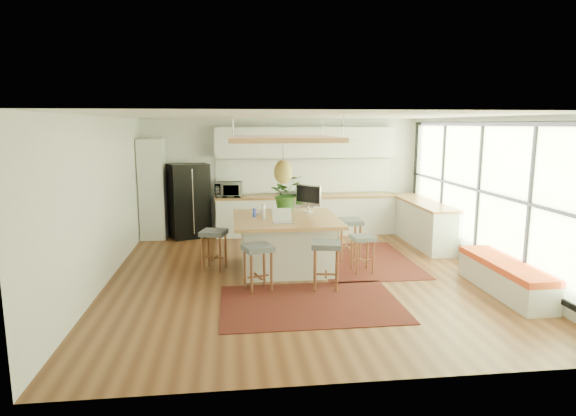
{
  "coord_description": "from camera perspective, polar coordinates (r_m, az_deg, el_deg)",
  "views": [
    {
      "loc": [
        -1.2,
        -7.88,
        2.57
      ],
      "look_at": [
        -0.2,
        0.5,
        1.1
      ],
      "focal_mm": 30.11,
      "sensor_mm": 36.0,
      "label": 1
    }
  ],
  "objects": [
    {
      "name": "stool_left_side",
      "position": [
        8.71,
        -8.72,
        -4.97
      ],
      "size": [
        0.53,
        0.53,
        0.72
      ],
      "primitive_type": null,
      "rotation": [
        0.0,
        0.0,
        -1.86
      ],
      "color": "#45484C",
      "rests_on": "floor"
    },
    {
      "name": "stool_near_left",
      "position": [
        7.59,
        -3.56,
        -7.1
      ],
      "size": [
        0.53,
        0.53,
        0.72
      ],
      "primitive_type": null,
      "rotation": [
        0.0,
        0.0,
        0.29
      ],
      "color": "#45484C",
      "rests_on": "floor"
    },
    {
      "name": "stool_near_right",
      "position": [
        7.67,
        4.5,
        -6.94
      ],
      "size": [
        0.53,
        0.53,
        0.76
      ],
      "primitive_type": null,
      "rotation": [
        0.0,
        0.0,
        -0.2
      ],
      "color": "#45484C",
      "rests_on": "floor"
    },
    {
      "name": "microwave",
      "position": [
        11.11,
        -7.01,
        2.37
      ],
      "size": [
        0.63,
        0.38,
        0.41
      ],
      "primitive_type": "imported",
      "rotation": [
        0.0,
        0.0,
        -0.07
      ],
      "color": "#A5A5AA",
      "rests_on": "back_counter_top"
    },
    {
      "name": "ceiling",
      "position": [
        7.97,
        1.89,
        10.81
      ],
      "size": [
        7.0,
        7.0,
        0.0
      ],
      "primitive_type": "plane",
      "rotation": [
        3.14,
        0.0,
        0.0
      ],
      "color": "white",
      "rests_on": "ground"
    },
    {
      "name": "pantry",
      "position": [
        11.29,
        -15.68,
        2.16
      ],
      "size": [
        0.55,
        0.6,
        2.25
      ],
      "primitive_type": "cube",
      "color": "beige",
      "rests_on": "floor"
    },
    {
      "name": "back_counter_base",
      "position": [
        11.4,
        2.15,
        -0.89
      ],
      "size": [
        4.2,
        0.6,
        0.88
      ],
      "primitive_type": "cube",
      "color": "beige",
      "rests_on": "floor"
    },
    {
      "name": "rug_right",
      "position": [
        9.39,
        8.85,
        -6.09
      ],
      "size": [
        1.8,
        2.6,
        0.01
      ],
      "primitive_type": "cube",
      "color": "black",
      "rests_on": "floor"
    },
    {
      "name": "rug_near",
      "position": [
        7.13,
        2.7,
        -11.22
      ],
      "size": [
        2.6,
        1.8,
        0.01
      ],
      "primitive_type": "cube",
      "color": "black",
      "rests_on": "floor"
    },
    {
      "name": "monitor",
      "position": [
        9.04,
        2.41,
        1.09
      ],
      "size": [
        0.55,
        0.55,
        0.53
      ],
      "primitive_type": null,
      "rotation": [
        0.0,
        0.0,
        -0.79
      ],
      "color": "#A5A5AA",
      "rests_on": "island"
    },
    {
      "name": "island",
      "position": [
        8.7,
        -0.27,
        -4.11
      ],
      "size": [
        1.85,
        1.85,
        0.93
      ],
      "primitive_type": null,
      "color": "brown",
      "rests_on": "floor"
    },
    {
      "name": "laptop",
      "position": [
        8.1,
        -0.56,
        -0.93
      ],
      "size": [
        0.37,
        0.39,
        0.25
      ],
      "primitive_type": null,
      "rotation": [
        0.0,
        0.0,
        0.1
      ],
      "color": "#A5A5AA",
      "rests_on": "island"
    },
    {
      "name": "window_bench",
      "position": [
        8.2,
        24.18,
        -7.45
      ],
      "size": [
        0.52,
        2.0,
        0.5
      ],
      "primitive_type": null,
      "color": "beige",
      "rests_on": "floor"
    },
    {
      "name": "range",
      "position": [
        11.35,
        0.91,
        -0.63
      ],
      "size": [
        0.76,
        0.62,
        1.0
      ],
      "primitive_type": null,
      "color": "#A5A5AA",
      "rests_on": "floor"
    },
    {
      "name": "stool_right_back",
      "position": [
        9.3,
        7.15,
        -3.98
      ],
      "size": [
        0.47,
        0.47,
        0.8
      ],
      "primitive_type": null,
      "rotation": [
        0.0,
        0.0,
        1.57
      ],
      "color": "#45484C",
      "rests_on": "floor"
    },
    {
      "name": "island_plant",
      "position": [
        9.19,
        -0.29,
        1.28
      ],
      "size": [
        0.9,
        0.91,
        0.53
      ],
      "primitive_type": "imported",
      "rotation": [
        0.0,
        0.0,
        0.68
      ],
      "color": "#1E4C19",
      "rests_on": "island"
    },
    {
      "name": "island_bottle_0",
      "position": [
        8.64,
        -3.98,
        -0.44
      ],
      "size": [
        0.07,
        0.07,
        0.19
      ],
      "primitive_type": "cylinder",
      "color": "#2C3CB0",
      "rests_on": "island"
    },
    {
      "name": "island_bottle_1",
      "position": [
        8.4,
        -2.87,
        -0.72
      ],
      "size": [
        0.07,
        0.07,
        0.19
      ],
      "primitive_type": "cylinder",
      "color": "silver",
      "rests_on": "island"
    },
    {
      "name": "wall_right",
      "position": [
        9.13,
        22.45,
        1.45
      ],
      "size": [
        0.0,
        7.0,
        7.0
      ],
      "primitive_type": "plane",
      "rotation": [
        1.57,
        0.0,
        -1.57
      ],
      "color": "silver",
      "rests_on": "ground"
    },
    {
      "name": "fridge",
      "position": [
        11.24,
        -11.63,
        1.27
      ],
      "size": [
        1.01,
        0.91,
        1.69
      ],
      "primitive_type": null,
      "rotation": [
        0.0,
        0.0,
        0.35
      ],
      "color": "black",
      "rests_on": "floor"
    },
    {
      "name": "backsplash",
      "position": [
        11.56,
        1.95,
        3.82
      ],
      "size": [
        4.2,
        0.02,
        0.8
      ],
      "primitive_type": "cube",
      "color": "white",
      "rests_on": "wall_back"
    },
    {
      "name": "ceiling_panel",
      "position": [
        8.34,
        -0.6,
        6.31
      ],
      "size": [
        1.86,
        1.86,
        0.8
      ],
      "primitive_type": null,
      "color": "brown",
      "rests_on": "ceiling"
    },
    {
      "name": "wall_back",
      "position": [
        11.5,
        -0.78,
        3.8
      ],
      "size": [
        6.5,
        0.0,
        6.5
      ],
      "primitive_type": "plane",
      "rotation": [
        1.57,
        0.0,
        0.0
      ],
      "color": "silver",
      "rests_on": "ground"
    },
    {
      "name": "floor",
      "position": [
        8.37,
        1.78,
        -8.0
      ],
      "size": [
        7.0,
        7.0,
        0.0
      ],
      "primitive_type": "plane",
      "color": "#502B17",
      "rests_on": "ground"
    },
    {
      "name": "window_wall",
      "position": [
        9.11,
        22.31,
        1.76
      ],
      "size": [
        0.1,
        6.2,
        2.6
      ],
      "primitive_type": null,
      "color": "black",
      "rests_on": "wall_right"
    },
    {
      "name": "upper_cabinets",
      "position": [
        11.34,
        2.1,
        7.76
      ],
      "size": [
        4.2,
        0.34,
        0.7
      ],
      "primitive_type": "cube",
      "color": "beige",
      "rests_on": "wall_back"
    },
    {
      "name": "island_bowl",
      "position": [
        8.85,
        -3.69,
        -0.64
      ],
      "size": [
        0.26,
        0.26,
        0.05
      ],
      "primitive_type": "imported",
      "rotation": [
        0.0,
        0.0,
        0.21
      ],
      "color": "beige",
      "rests_on": "island"
    },
    {
      "name": "wall_front",
      "position": [
        4.7,
        8.26,
        -5.27
      ],
      "size": [
        6.5,
        0.0,
        6.5
      ],
      "primitive_type": "plane",
      "rotation": [
        -1.57,
        0.0,
        0.0
      ],
      "color": "silver",
      "rests_on": "ground"
    },
    {
      "name": "right_counter_top",
      "position": [
        10.83,
        15.69,
        0.65
      ],
      "size": [
        0.64,
        2.54,
        0.05
      ],
      "primitive_type": "cube",
      "color": "brown",
      "rests_on": "right_counter_base"
    },
    {
      "name": "stool_right_front",
      "position": [
        8.6,
        8.77,
        -5.17
      ],
      "size": [
        0.41,
        0.41,
        0.65
      ],
      "primitive_type": null,
      "rotation": [
        0.0,
        0.0,
        1.65
      ],
      "color": "#45484C",
      "rests_on": "floor"
    },
    {
      "name": "back_counter_top",
      "position": [
        11.32,
        2.17,
        1.39
      ],
      "size": [
        4.24,
        0.64,
        0.05
      ],
      "primitive_type": "cube",
      "color": "brown",
      "rests_on": "back_counter_base"
    },
    {
      "name": "right_counter_base",
      "position": [
        10.91,
        15.58,
        -1.74
      ],
      "size": [
        0.6,
        2.5,
        0.88
      ],
      "primitive_type": "cube",
      "color": "beige",
      "rests_on": "floor"
    },
    {
      "name": "wall_left",
      "position": [
        8.23,
        -21.15,
        0.69
      ],
      "size": [
        0.0,
        7.0,
        7.0
      ],
      "primitive_type": "plane",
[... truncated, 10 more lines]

